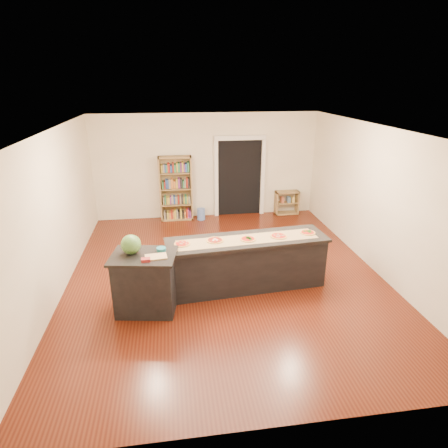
{
  "coord_description": "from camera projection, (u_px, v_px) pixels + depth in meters",
  "views": [
    {
      "loc": [
        -0.95,
        -6.43,
        3.61
      ],
      "look_at": [
        0.0,
        0.2,
        1.0
      ],
      "focal_mm": 30.0,
      "sensor_mm": 36.0,
      "label": 1
    }
  ],
  "objects": [
    {
      "name": "pizza_c",
      "position": [
        248.0,
        239.0,
        6.6
      ],
      "size": [
        0.3,
        0.3,
        0.02
      ],
      "color": "#B98547",
      "rests_on": "kitchen_island"
    },
    {
      "name": "low_shelf",
      "position": [
        287.0,
        203.0,
        10.6
      ],
      "size": [
        0.66,
        0.28,
        0.66
      ],
      "primitive_type": "cube",
      "color": "olive",
      "rests_on": "ground"
    },
    {
      "name": "pizza_d",
      "position": [
        279.0,
        236.0,
        6.73
      ],
      "size": [
        0.32,
        0.32,
        0.02
      ],
      "color": "#B98547",
      "rests_on": "kitchen_island"
    },
    {
      "name": "package_red",
      "position": [
        146.0,
        260.0,
        5.7
      ],
      "size": [
        0.14,
        0.1,
        0.05
      ],
      "primitive_type": "cube",
      "rotation": [
        0.0,
        0.0,
        0.04
      ],
      "color": "maroon",
      "rests_on": "side_counter"
    },
    {
      "name": "cutting_board",
      "position": [
        156.0,
        257.0,
        5.82
      ],
      "size": [
        0.36,
        0.26,
        0.02
      ],
      "primitive_type": "cube",
      "rotation": [
        0.0,
        0.0,
        0.1
      ],
      "color": "tan",
      "rests_on": "side_counter"
    },
    {
      "name": "doorway",
      "position": [
        240.0,
        173.0,
        10.25
      ],
      "size": [
        1.4,
        0.09,
        2.21
      ],
      "color": "black",
      "rests_on": "room"
    },
    {
      "name": "watermelon",
      "position": [
        131.0,
        244.0,
        5.9
      ],
      "size": [
        0.32,
        0.32,
        0.32
      ],
      "primitive_type": "sphere",
      "color": "#144214",
      "rests_on": "side_counter"
    },
    {
      "name": "side_counter",
      "position": [
        146.0,
        283.0,
        6.09
      ],
      "size": [
        1.02,
        0.75,
        1.01
      ],
      "rotation": [
        0.0,
        0.0,
        -0.16
      ],
      "color": "black",
      "rests_on": "ground"
    },
    {
      "name": "kraft_paper",
      "position": [
        248.0,
        239.0,
        6.62
      ],
      "size": [
        2.54,
        0.67,
        0.0
      ],
      "primitive_type": "cube",
      "rotation": [
        0.0,
        0.0,
        0.09
      ],
      "color": "#95764D",
      "rests_on": "kitchen_island"
    },
    {
      "name": "package_teal",
      "position": [
        161.0,
        249.0,
        6.04
      ],
      "size": [
        0.15,
        0.15,
        0.06
      ],
      "primitive_type": "cylinder",
      "color": "#195966",
      "rests_on": "side_counter"
    },
    {
      "name": "kitchen_island",
      "position": [
        247.0,
        263.0,
        6.82
      ],
      "size": [
        2.9,
        0.78,
        0.96
      ],
      "rotation": [
        0.0,
        0.0,
        0.09
      ],
      "color": "black",
      "rests_on": "ground"
    },
    {
      "name": "pizza_b",
      "position": [
        215.0,
        240.0,
        6.55
      ],
      "size": [
        0.32,
        0.32,
        0.02
      ],
      "color": "#B98547",
      "rests_on": "kitchen_island"
    },
    {
      "name": "pizza_e",
      "position": [
        308.0,
        233.0,
        6.88
      ],
      "size": [
        0.27,
        0.27,
        0.02
      ],
      "color": "#B98547",
      "rests_on": "kitchen_island"
    },
    {
      "name": "room",
      "position": [
        226.0,
        208.0,
        6.86
      ],
      "size": [
        6.0,
        7.0,
        2.8
      ],
      "color": "#F1E6CB",
      "rests_on": "ground"
    },
    {
      "name": "bookshelf",
      "position": [
        176.0,
        189.0,
        9.98
      ],
      "size": [
        0.87,
        0.31,
        1.73
      ],
      "primitive_type": "cube",
      "color": "olive",
      "rests_on": "ground"
    },
    {
      "name": "waste_bin",
      "position": [
        201.0,
        214.0,
        10.21
      ],
      "size": [
        0.22,
        0.22,
        0.32
      ],
      "primitive_type": "cylinder",
      "color": "#5678C1",
      "rests_on": "ground"
    },
    {
      "name": "pizza_a",
      "position": [
        182.0,
        244.0,
        6.41
      ],
      "size": [
        0.29,
        0.29,
        0.02
      ],
      "color": "#B98547",
      "rests_on": "kitchen_island"
    }
  ]
}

